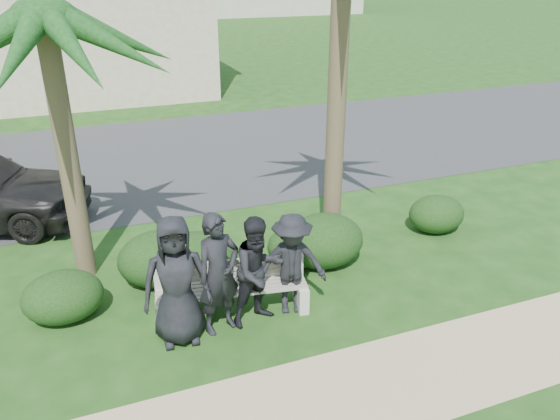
# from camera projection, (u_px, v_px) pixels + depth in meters

# --- Properties ---
(ground) EXTENTS (160.00, 160.00, 0.00)m
(ground) POSITION_uv_depth(u_px,v_px,m) (279.00, 318.00, 8.18)
(ground) COLOR #183E11
(ground) RESTS_ON ground
(footpath) EXTENTS (30.00, 1.60, 0.01)m
(footpath) POSITION_uv_depth(u_px,v_px,m) (332.00, 399.00, 6.65)
(footpath) COLOR tan
(footpath) RESTS_ON ground
(asphalt_street) EXTENTS (160.00, 8.00, 0.01)m
(asphalt_street) POSITION_uv_depth(u_px,v_px,m) (174.00, 156.00, 14.97)
(asphalt_street) COLOR #2D2D30
(asphalt_street) RESTS_ON ground
(park_bench) EXTENTS (2.34, 0.89, 0.79)m
(park_bench) POSITION_uv_depth(u_px,v_px,m) (232.00, 292.00, 8.16)
(park_bench) COLOR gray
(park_bench) RESTS_ON ground
(man_a) EXTENTS (0.97, 0.68, 1.89)m
(man_a) POSITION_uv_depth(u_px,v_px,m) (176.00, 281.00, 7.35)
(man_a) COLOR black
(man_a) RESTS_ON ground
(man_b) EXTENTS (0.76, 0.61, 1.82)m
(man_b) POSITION_uv_depth(u_px,v_px,m) (219.00, 274.00, 7.58)
(man_b) COLOR black
(man_b) RESTS_ON ground
(man_c) EXTENTS (0.94, 0.80, 1.67)m
(man_c) POSITION_uv_depth(u_px,v_px,m) (258.00, 271.00, 7.80)
(man_c) COLOR black
(man_c) RESTS_ON ground
(man_d) EXTENTS (1.15, 0.83, 1.61)m
(man_d) POSITION_uv_depth(u_px,v_px,m) (292.00, 264.00, 8.03)
(man_d) COLOR black
(man_d) RESTS_ON ground
(hedge_a) EXTENTS (1.17, 0.97, 0.76)m
(hedge_a) POSITION_uv_depth(u_px,v_px,m) (63.00, 295.00, 8.04)
(hedge_a) COLOR black
(hedge_a) RESTS_ON ground
(hedge_b) EXTENTS (1.39, 1.15, 0.90)m
(hedge_b) POSITION_uv_depth(u_px,v_px,m) (160.00, 257.00, 8.96)
(hedge_b) COLOR black
(hedge_b) RESTS_ON ground
(hedge_c) EXTENTS (1.38, 1.14, 0.90)m
(hedge_c) POSITION_uv_depth(u_px,v_px,m) (196.00, 258.00, 8.91)
(hedge_c) COLOR black
(hedge_c) RESTS_ON ground
(hedge_d) EXTENTS (1.15, 0.95, 0.75)m
(hedge_d) POSITION_uv_depth(u_px,v_px,m) (299.00, 244.00, 9.51)
(hedge_d) COLOR black
(hedge_d) RESTS_ON ground
(hedge_e) EXTENTS (1.43, 1.18, 0.93)m
(hedge_e) POSITION_uv_depth(u_px,v_px,m) (324.00, 239.00, 9.50)
(hedge_e) COLOR black
(hedge_e) RESTS_ON ground
(hedge_f) EXTENTS (1.12, 0.93, 0.73)m
(hedge_f) POSITION_uv_depth(u_px,v_px,m) (437.00, 213.00, 10.72)
(hedge_f) COLOR black
(hedge_f) RESTS_ON ground
(palm_left) EXTENTS (3.00, 3.00, 5.08)m
(palm_left) POSITION_uv_depth(u_px,v_px,m) (44.00, 19.00, 7.64)
(palm_left) COLOR brown
(palm_left) RESTS_ON ground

